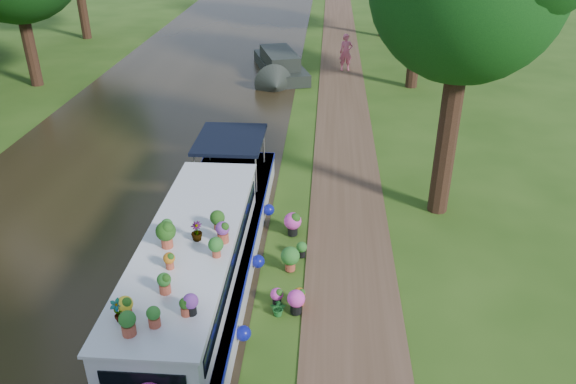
# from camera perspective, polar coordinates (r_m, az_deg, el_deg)

# --- Properties ---
(ground) EXTENTS (100.00, 100.00, 0.00)m
(ground) POSITION_cam_1_polar(r_m,az_deg,el_deg) (14.08, 1.41, -7.30)
(ground) COLOR #294A12
(ground) RESTS_ON ground
(canal_water) EXTENTS (10.00, 100.00, 0.02)m
(canal_water) POSITION_cam_1_polar(r_m,az_deg,el_deg) (15.49, -21.48, -5.86)
(canal_water) COLOR black
(canal_water) RESTS_ON ground
(towpath) EXTENTS (2.20, 100.00, 0.03)m
(towpath) POSITION_cam_1_polar(r_m,az_deg,el_deg) (14.09, 6.33, -7.41)
(towpath) COLOR #4E3624
(towpath) RESTS_ON ground
(plant_boat) EXTENTS (2.29, 13.52, 2.30)m
(plant_boat) POSITION_cam_1_polar(r_m,az_deg,el_deg) (12.38, -9.55, -8.48)
(plant_boat) COLOR silver
(plant_boat) RESTS_ON canal_water
(second_boat) EXTENTS (3.36, 6.75, 1.23)m
(second_boat) POSITION_cam_1_polar(r_m,az_deg,el_deg) (29.12, -0.85, 12.73)
(second_boat) COLOR #232721
(second_boat) RESTS_ON canal_water
(pedestrian_pink) EXTENTS (0.72, 0.51, 1.86)m
(pedestrian_pink) POSITION_cam_1_polar(r_m,az_deg,el_deg) (29.98, 5.91, 13.94)
(pedestrian_pink) COLOR #BF4E84
(pedestrian_pink) RESTS_ON towpath
(verge_plant) EXTENTS (0.38, 0.34, 0.39)m
(verge_plant) POSITION_cam_1_polar(r_m,az_deg,el_deg) (12.43, -0.96, -11.69)
(verge_plant) COLOR #1F6727
(verge_plant) RESTS_ON ground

